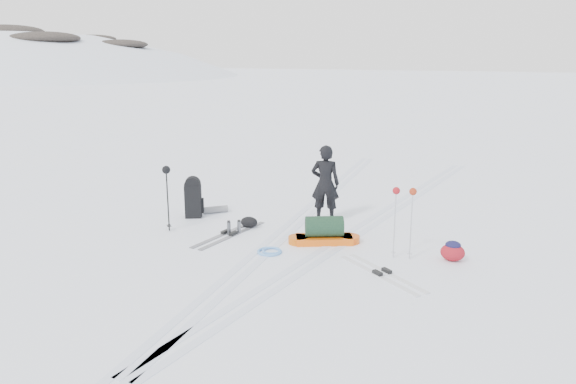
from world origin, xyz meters
name	(u,v)px	position (x,y,z in m)	size (l,w,h in m)	color
ground	(274,242)	(0.00, 0.00, 0.00)	(200.00, 200.00, 0.00)	white
ski_tracks	(320,232)	(0.61, 0.88, 0.00)	(3.38, 17.97, 0.01)	silver
skier	(325,184)	(0.44, 1.64, 0.82)	(0.60, 0.39, 1.65)	black
pulk_sled	(324,233)	(0.90, 0.30, 0.20)	(1.39, 0.95, 0.52)	#E65A0D
expedition_rucksack	(196,198)	(-2.26, 0.84, 0.42)	(0.74, 0.92, 0.91)	black
ski_poles_black	(167,178)	(-2.25, -0.21, 1.10)	(0.16, 0.17, 1.34)	black
ski_poles_silver	(404,199)	(2.42, 0.07, 1.07)	(0.40, 0.18, 1.28)	#B5B7BC
touring_skis_grey	(229,234)	(-0.99, 0.02, 0.02)	(0.61, 2.05, 0.07)	gray
touring_skis_white	(382,273)	(2.29, -0.78, 0.02)	(1.71, 1.37, 0.07)	silver
rope_coil	(270,251)	(0.18, -0.58, 0.03)	(0.55, 0.55, 0.05)	#5FA1E8
small_daypack	(453,251)	(3.26, 0.30, 0.17)	(0.52, 0.49, 0.36)	maroon
thermos_pair	(234,227)	(-0.93, 0.10, 0.14)	(0.22, 0.26, 0.29)	#54565B
stuff_sack	(249,222)	(-0.85, 0.60, 0.11)	(0.42, 0.35, 0.23)	black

